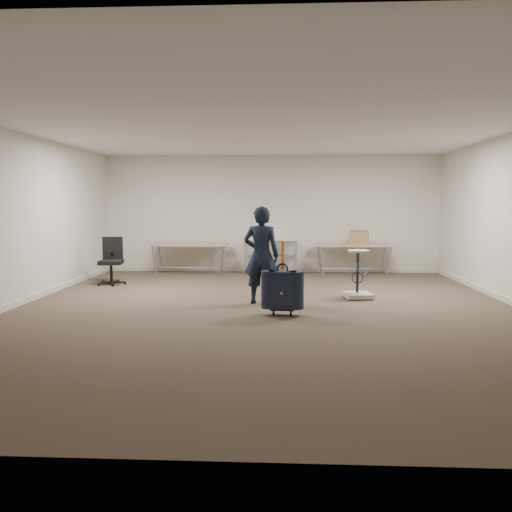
{
  "coord_description": "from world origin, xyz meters",
  "views": [
    {
      "loc": [
        0.23,
        -7.53,
        1.65
      ],
      "look_at": [
        -0.16,
        0.3,
        0.82
      ],
      "focal_mm": 35.0,
      "sensor_mm": 36.0,
      "label": 1
    }
  ],
  "objects": [
    {
      "name": "ground",
      "position": [
        0.0,
        0.0,
        0.0
      ],
      "size": [
        9.0,
        9.0,
        0.0
      ],
      "primitive_type": "plane",
      "color": "#423328",
      "rests_on": "ground"
    },
    {
      "name": "room_shell",
      "position": [
        0.0,
        1.38,
        0.05
      ],
      "size": [
        8.0,
        9.0,
        9.0
      ],
      "color": "silver",
      "rests_on": "ground"
    },
    {
      "name": "folding_table_left",
      "position": [
        -1.9,
        3.95,
        0.68
      ],
      "size": [
        1.8,
        0.75,
        0.73
      ],
      "color": "#9D8460",
      "rests_on": "ground"
    },
    {
      "name": "folding_table_right",
      "position": [
        1.9,
        3.95,
        0.68
      ],
      "size": [
        1.8,
        0.75,
        0.73
      ],
      "color": "#9D8460",
      "rests_on": "ground"
    },
    {
      "name": "wire_shelf",
      "position": [
        0.0,
        4.2,
        0.44
      ],
      "size": [
        1.22,
        0.47,
        0.8
      ],
      "color": "silver",
      "rests_on": "ground"
    },
    {
      "name": "person",
      "position": [
        -0.08,
        0.59,
        0.8
      ],
      "size": [
        0.63,
        0.46,
        1.61
      ],
      "primitive_type": "imported",
      "rotation": [
        0.0,
        0.0,
        3.01
      ],
      "color": "black",
      "rests_on": "ground"
    },
    {
      "name": "suitcase",
      "position": [
        0.26,
        -0.26,
        0.38
      ],
      "size": [
        0.42,
        0.27,
        1.11
      ],
      "color": "black",
      "rests_on": "ground"
    },
    {
      "name": "office_chair",
      "position": [
        -3.23,
        2.45,
        0.29
      ],
      "size": [
        0.58,
        0.58,
        0.96
      ],
      "color": "black",
      "rests_on": "ground"
    },
    {
      "name": "equipment_cart",
      "position": [
        1.59,
        1.15,
        0.22
      ],
      "size": [
        0.52,
        0.52,
        0.84
      ],
      "color": "beige",
      "rests_on": "ground"
    },
    {
      "name": "cardboard_box",
      "position": [
        2.03,
        3.95,
        0.88
      ],
      "size": [
        0.47,
        0.4,
        0.31
      ],
      "primitive_type": "cube",
      "rotation": [
        0.0,
        0.0,
        -0.23
      ],
      "color": "#946745",
      "rests_on": "folding_table_right"
    }
  ]
}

